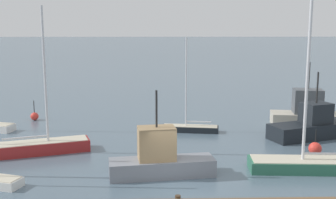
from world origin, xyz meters
TOP-DOWN VIEW (x-y plane):
  - ground_plane at (0.00, 0.00)m, footprint 600.00×600.00m
  - sailboat_0 at (-7.91, 5.87)m, footprint 5.97×3.19m
  - sailboat_1 at (7.37, 2.27)m, footprint 6.76×2.12m
  - sailboat_3 at (1.56, 10.86)m, footprint 4.20×1.65m
  - fishing_boat_0 at (10.96, 12.65)m, footprint 6.19×2.98m
  - fishing_boat_1 at (9.83, 8.96)m, footprint 6.37×3.92m
  - fishing_boat_3 at (-0.71, 1.76)m, footprint 5.55×2.29m
  - channel_buoy_0 at (-10.88, 14.98)m, footprint 0.65×0.65m
  - channel_buoy_1 at (8.58, 5.08)m, footprint 0.77×0.77m

SIDE VIEW (x-z plane):
  - ground_plane at x=0.00m, z-range 0.00..0.00m
  - channel_buoy_0 at x=-10.88m, z-range -0.48..1.15m
  - sailboat_3 at x=1.56m, z-range -3.09..3.77m
  - channel_buoy_1 at x=8.58m, z-range -0.39..1.17m
  - sailboat_0 at x=-7.91m, z-range -3.91..4.86m
  - sailboat_1 at x=7.37m, z-range -5.16..6.23m
  - fishing_boat_1 at x=9.83m, z-range -1.46..3.08m
  - fishing_boat_3 at x=-0.71m, z-range -1.35..3.11m
  - fishing_boat_0 at x=10.96m, z-range -1.48..3.42m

